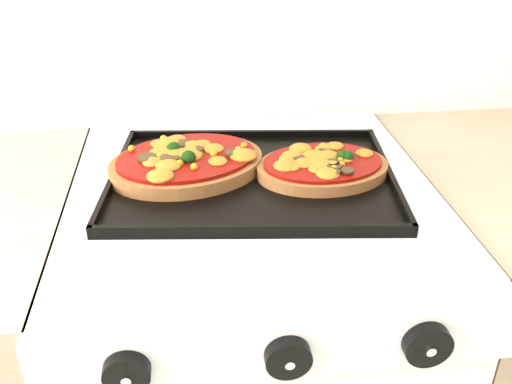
{
  "coord_description": "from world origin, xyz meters",
  "views": [
    {
      "loc": [
        -0.1,
        0.89,
        1.36
      ],
      "look_at": [
        -0.0,
        1.66,
        0.92
      ],
      "focal_mm": 40.0,
      "sensor_mm": 36.0,
      "label": 1
    }
  ],
  "objects": [
    {
      "name": "baking_tray",
      "position": [
        -0.0,
        1.71,
        0.92
      ],
      "size": [
        0.49,
        0.39,
        0.02
      ],
      "primitive_type": "cube",
      "rotation": [
        0.0,
        0.0,
        -0.11
      ],
      "color": "black",
      "rests_on": "stove"
    },
    {
      "name": "control_panel",
      "position": [
        -0.0,
        1.39,
        0.85
      ],
      "size": [
        0.6,
        0.02,
        0.09
      ],
      "primitive_type": "cube",
      "color": "silver",
      "rests_on": "stove"
    },
    {
      "name": "pizza_left",
      "position": [
        -0.11,
        1.74,
        0.94
      ],
      "size": [
        0.3,
        0.25,
        0.04
      ],
      "primitive_type": null,
      "rotation": [
        0.0,
        0.0,
        0.25
      ],
      "color": "brown",
      "rests_on": "baking_tray"
    },
    {
      "name": "stove",
      "position": [
        -0.0,
        1.7,
        0.46
      ],
      "size": [
        0.6,
        0.6,
        0.91
      ],
      "primitive_type": "cube",
      "color": "silver",
      "rests_on": "floor"
    },
    {
      "name": "knob_left",
      "position": [
        -0.19,
        1.37,
        0.85
      ],
      "size": [
        0.06,
        0.02,
        0.06
      ],
      "primitive_type": "cylinder",
      "rotation": [
        1.57,
        0.0,
        0.0
      ],
      "color": "black",
      "rests_on": "control_panel"
    },
    {
      "name": "pizza_right",
      "position": [
        0.11,
        1.7,
        0.94
      ],
      "size": [
        0.23,
        0.17,
        0.03
      ],
      "primitive_type": null,
      "rotation": [
        0.0,
        0.0,
        0.06
      ],
      "color": "brown",
      "rests_on": "baking_tray"
    },
    {
      "name": "knob_center",
      "position": [
        0.0,
        1.37,
        0.85
      ],
      "size": [
        0.06,
        0.02,
        0.06
      ],
      "primitive_type": "cylinder",
      "rotation": [
        1.57,
        0.0,
        0.0
      ],
      "color": "black",
      "rests_on": "control_panel"
    },
    {
      "name": "knob_right",
      "position": [
        0.17,
        1.37,
        0.85
      ],
      "size": [
        0.06,
        0.02,
        0.06
      ],
      "primitive_type": "cylinder",
      "rotation": [
        1.57,
        0.0,
        0.0
      ],
      "color": "black",
      "rests_on": "control_panel"
    }
  ]
}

